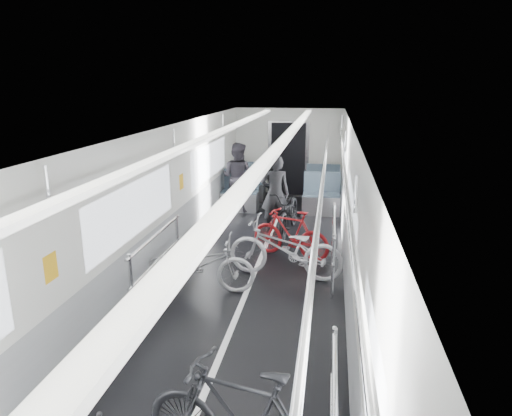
{
  "coord_description": "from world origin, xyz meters",
  "views": [
    {
      "loc": [
        1.18,
        -5.74,
        3.1
      ],
      "look_at": [
        0.0,
        1.39,
        1.09
      ],
      "focal_mm": 32.0,
      "sensor_mm": 36.0,
      "label": 1
    }
  ],
  "objects_px": {
    "person_seated": "(238,177)",
    "bike_right_far": "(291,234)",
    "bike_left_far": "(199,264)",
    "bike_right_mid": "(285,249)",
    "person_standing": "(275,194)",
    "bike_aisle": "(289,212)"
  },
  "relations": [
    {
      "from": "bike_left_far",
      "to": "person_seated",
      "type": "xyz_separation_m",
      "value": [
        -0.35,
        4.58,
        0.4
      ]
    },
    {
      "from": "bike_right_mid",
      "to": "bike_right_far",
      "type": "relative_size",
      "value": 1.25
    },
    {
      "from": "bike_right_mid",
      "to": "person_standing",
      "type": "bearing_deg",
      "value": -162.52
    },
    {
      "from": "bike_left_far",
      "to": "person_standing",
      "type": "height_order",
      "value": "person_standing"
    },
    {
      "from": "person_seated",
      "to": "bike_right_far",
      "type": "bearing_deg",
      "value": 133.93
    },
    {
      "from": "bike_aisle",
      "to": "person_standing",
      "type": "xyz_separation_m",
      "value": [
        -0.31,
        0.1,
        0.34
      ]
    },
    {
      "from": "person_seated",
      "to": "bike_right_mid",
      "type": "bearing_deg",
      "value": 128.03
    },
    {
      "from": "bike_left_far",
      "to": "person_seated",
      "type": "bearing_deg",
      "value": -0.77
    },
    {
      "from": "bike_left_far",
      "to": "bike_right_mid",
      "type": "height_order",
      "value": "bike_right_mid"
    },
    {
      "from": "bike_right_mid",
      "to": "person_seated",
      "type": "height_order",
      "value": "person_seated"
    },
    {
      "from": "bike_right_mid",
      "to": "bike_right_far",
      "type": "height_order",
      "value": "bike_right_mid"
    },
    {
      "from": "bike_left_far",
      "to": "bike_right_far",
      "type": "distance_m",
      "value": 2.03
    },
    {
      "from": "bike_right_far",
      "to": "bike_left_far",
      "type": "bearing_deg",
      "value": -17.45
    },
    {
      "from": "bike_right_mid",
      "to": "person_seated",
      "type": "distance_m",
      "value": 4.18
    },
    {
      "from": "bike_right_far",
      "to": "bike_right_mid",
      "type": "bearing_deg",
      "value": 19.33
    },
    {
      "from": "bike_left_far",
      "to": "bike_right_far",
      "type": "xyz_separation_m",
      "value": [
        1.23,
        1.61,
        0.01
      ]
    },
    {
      "from": "bike_left_far",
      "to": "bike_right_far",
      "type": "relative_size",
      "value": 1.12
    },
    {
      "from": "bike_right_far",
      "to": "person_standing",
      "type": "distance_m",
      "value": 1.54
    },
    {
      "from": "bike_right_mid",
      "to": "bike_left_far",
      "type": "bearing_deg",
      "value": -53.1
    },
    {
      "from": "bike_right_far",
      "to": "bike_aisle",
      "type": "bearing_deg",
      "value": -153.79
    },
    {
      "from": "bike_aisle",
      "to": "bike_left_far",
      "type": "bearing_deg",
      "value": -105.31
    },
    {
      "from": "bike_right_far",
      "to": "person_standing",
      "type": "bearing_deg",
      "value": -142.15
    }
  ]
}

